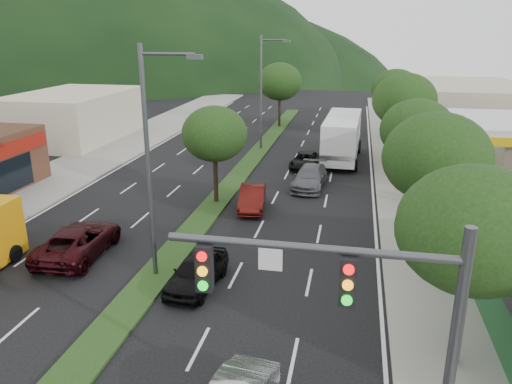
% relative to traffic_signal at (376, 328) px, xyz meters
% --- Properties ---
extents(sidewalk_right, '(5.00, 90.00, 0.15)m').
position_rel_traffic_signal_xyz_m(sidewalk_right, '(3.47, 26.54, -4.57)').
color(sidewalk_right, gray).
rests_on(sidewalk_right, ground).
extents(sidewalk_left, '(6.00, 90.00, 0.15)m').
position_rel_traffic_signal_xyz_m(sidewalk_left, '(-22.03, 26.54, -4.57)').
color(sidewalk_left, gray).
rests_on(sidewalk_left, ground).
extents(median, '(1.60, 56.00, 0.12)m').
position_rel_traffic_signal_xyz_m(median, '(-9.03, 29.54, -4.59)').
color(median, '#1D3413').
rests_on(median, ground).
extents(traffic_signal, '(6.12, 0.40, 7.00)m').
position_rel_traffic_signal_xyz_m(traffic_signal, '(0.00, 0.00, 0.00)').
color(traffic_signal, '#47494C').
rests_on(traffic_signal, ground).
extents(bldg_left_far, '(9.00, 14.00, 4.60)m').
position_rel_traffic_signal_xyz_m(bldg_left_far, '(-28.03, 35.54, -2.35)').
color(bldg_left_far, beige).
rests_on(bldg_left_far, ground).
extents(bldg_right_far, '(10.00, 16.00, 5.20)m').
position_rel_traffic_signal_xyz_m(bldg_right_far, '(10.47, 45.54, -2.05)').
color(bldg_right_far, beige).
rests_on(bldg_right_far, ground).
extents(hill_far, '(176.00, 132.00, 82.00)m').
position_rel_traffic_signal_xyz_m(hill_far, '(-89.03, 111.54, -4.65)').
color(hill_far, black).
rests_on(hill_far, ground).
extents(tree_r_a, '(4.60, 4.60, 6.63)m').
position_rel_traffic_signal_xyz_m(tree_r_a, '(2.97, 5.54, 0.17)').
color(tree_r_a, black).
rests_on(tree_r_a, sidewalk_right).
extents(tree_r_b, '(4.80, 4.80, 6.94)m').
position_rel_traffic_signal_xyz_m(tree_r_b, '(2.97, 13.54, 0.39)').
color(tree_r_b, black).
rests_on(tree_r_b, sidewalk_right).
extents(tree_r_c, '(4.40, 4.40, 6.48)m').
position_rel_traffic_signal_xyz_m(tree_r_c, '(2.97, 21.54, 0.10)').
color(tree_r_c, black).
rests_on(tree_r_c, sidewalk_right).
extents(tree_r_d, '(5.00, 5.00, 7.17)m').
position_rel_traffic_signal_xyz_m(tree_r_d, '(2.97, 31.54, 0.54)').
color(tree_r_d, black).
rests_on(tree_r_d, sidewalk_right).
extents(tree_r_e, '(4.60, 4.60, 6.71)m').
position_rel_traffic_signal_xyz_m(tree_r_e, '(2.97, 41.54, 0.25)').
color(tree_r_e, black).
rests_on(tree_r_e, sidewalk_right).
extents(tree_med_near, '(4.00, 4.00, 6.02)m').
position_rel_traffic_signal_xyz_m(tree_med_near, '(-9.03, 19.54, -0.22)').
color(tree_med_near, black).
rests_on(tree_med_near, median).
extents(tree_med_far, '(4.80, 4.80, 6.94)m').
position_rel_traffic_signal_xyz_m(tree_med_far, '(-9.03, 45.54, 0.36)').
color(tree_med_far, black).
rests_on(tree_med_far, median).
extents(streetlight_near, '(2.60, 0.25, 10.00)m').
position_rel_traffic_signal_xyz_m(streetlight_near, '(-8.82, 9.54, 0.94)').
color(streetlight_near, '#47494C').
rests_on(streetlight_near, ground).
extents(streetlight_mid, '(2.60, 0.25, 10.00)m').
position_rel_traffic_signal_xyz_m(streetlight_mid, '(-8.82, 34.54, 0.94)').
color(streetlight_mid, '#47494C').
rests_on(streetlight_mid, ground).
extents(suv_maroon, '(2.82, 5.65, 1.54)m').
position_rel_traffic_signal_xyz_m(suv_maroon, '(-13.45, 10.78, -3.88)').
color(suv_maroon, black).
rests_on(suv_maroon, ground).
extents(car_queue_a, '(2.07, 4.31, 1.42)m').
position_rel_traffic_signal_xyz_m(car_queue_a, '(-6.89, 8.96, -3.94)').
color(car_queue_a, black).
rests_on(car_queue_a, ground).
extents(car_queue_b, '(2.34, 5.15, 1.46)m').
position_rel_traffic_signal_xyz_m(car_queue_b, '(-3.53, 23.96, -3.91)').
color(car_queue_b, '#55565B').
rests_on(car_queue_b, ground).
extents(car_queue_c, '(2.03, 4.39, 1.39)m').
position_rel_traffic_signal_xyz_m(car_queue_c, '(-6.58, 18.96, -3.95)').
color(car_queue_c, '#52110D').
rests_on(car_queue_c, ground).
extents(car_queue_d, '(2.41, 4.48, 1.20)m').
position_rel_traffic_signal_xyz_m(car_queue_d, '(-4.36, 28.96, -4.05)').
color(car_queue_d, black).
rests_on(car_queue_d, ground).
extents(motorhome, '(3.29, 9.58, 3.64)m').
position_rel_traffic_signal_xyz_m(motorhome, '(-1.70, 32.22, -2.71)').
color(motorhome, white).
rests_on(motorhome, ground).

